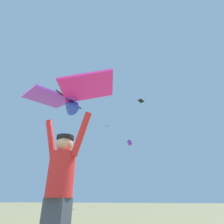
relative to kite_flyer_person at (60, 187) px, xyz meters
The scene contains 5 objects.
kite_flyer_person is the anchor object (origin of this frame).
held_stunt_kite 1.29m from the kite_flyer_person, 94.75° to the right, with size 1.68×0.94×0.39m.
distant_kite_teal_overhead_distant 23.72m from the kite_flyer_person, 109.70° to the left, with size 0.74×0.75×0.26m.
distant_kite_purple_low_left 25.39m from the kite_flyer_person, 101.72° to the left, with size 0.83×0.67×0.90m.
distant_kite_black_far_center 26.21m from the kite_flyer_person, 96.36° to the left, with size 0.97×0.94×0.44m.
Camera 1 is at (1.54, -1.89, 0.79)m, focal length 29.23 mm.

